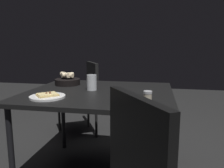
% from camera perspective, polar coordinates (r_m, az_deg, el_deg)
% --- Properties ---
extents(dining_table, '(0.99, 1.13, 0.73)m').
position_cam_1_polar(dining_table, '(1.79, -3.17, -3.62)').
color(dining_table, black).
rests_on(dining_table, ground).
extents(pizza_plate, '(0.24, 0.24, 0.04)m').
position_cam_1_polar(pizza_plate, '(1.62, -15.97, -2.98)').
color(pizza_plate, white).
rests_on(pizza_plate, dining_table).
extents(bread_basket, '(0.23, 0.23, 0.11)m').
position_cam_1_polar(bread_basket, '(2.09, -11.18, 0.85)').
color(bread_basket, black).
rests_on(bread_basket, dining_table).
extents(beer_glass, '(0.08, 0.08, 0.12)m').
position_cam_1_polar(beer_glass, '(1.82, -5.15, 0.15)').
color(beer_glass, silver).
rests_on(beer_glass, dining_table).
extents(pepper_shaker, '(0.05, 0.05, 0.09)m').
position_cam_1_polar(pepper_shaker, '(1.36, 8.96, -3.90)').
color(pepper_shaker, '#BFB299').
rests_on(pepper_shaker, dining_table).
extents(chair_near, '(0.60, 0.60, 0.88)m').
position_cam_1_polar(chair_near, '(2.76, -7.29, -2.47)').
color(chair_near, black).
rests_on(chair_near, ground).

